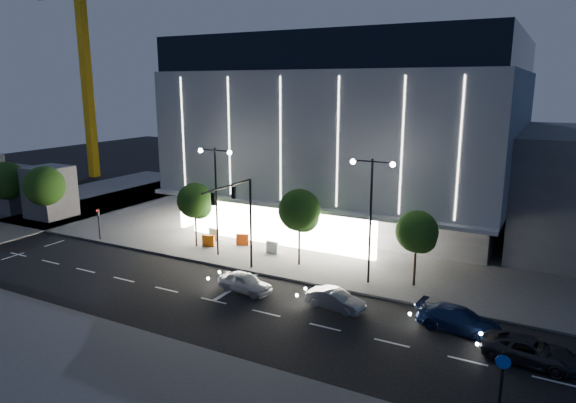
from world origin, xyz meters
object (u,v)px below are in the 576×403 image
(street_lamp_west, at_px, (216,186))
(tree_right, at_px, (417,234))
(barrier_a, at_px, (208,241))
(barrier_c, at_px, (243,239))
(car_fourth, at_px, (530,351))
(car_third, at_px, (459,320))
(barrier_b, at_px, (214,234))
(car_second, at_px, (335,300))
(tree_left, at_px, (195,203))
(tree_mid, at_px, (300,213))
(car_lead, at_px, (245,282))
(cycle_sign_pole, at_px, (500,392))
(traffic_mast, at_px, (240,209))
(ped_signal_far, at_px, (99,221))
(street_lamp_east, at_px, (371,203))
(barrier_d, at_px, (272,247))
(tower_crane, at_px, (88,38))

(street_lamp_west, relative_size, tree_right, 1.63)
(barrier_a, height_order, barrier_c, same)
(car_fourth, bearing_deg, car_third, 69.42)
(barrier_b, bearing_deg, car_second, -16.70)
(tree_left, distance_m, car_fourth, 27.92)
(barrier_c, bearing_deg, tree_mid, -36.23)
(car_lead, bearing_deg, cycle_sign_pole, -109.15)
(tree_right, bearing_deg, traffic_mast, -162.98)
(ped_signal_far, relative_size, barrier_a, 2.73)
(street_lamp_east, distance_m, tree_mid, 6.27)
(street_lamp_west, relative_size, cycle_sign_pole, 2.25)
(car_lead, xyz_separation_m, barrier_a, (-8.03, 6.69, -0.02))
(tree_left, xyz_separation_m, car_second, (15.51, -5.93, -3.41))
(street_lamp_west, distance_m, barrier_d, 6.95)
(street_lamp_west, xyz_separation_m, street_lamp_east, (13.00, 0.00, 0.00))
(barrier_d, bearing_deg, tree_left, -164.14)
(tree_right, bearing_deg, car_lead, -147.97)
(tower_crane, relative_size, car_fourth, 6.90)
(car_lead, bearing_deg, car_third, -79.40)
(street_lamp_east, height_order, barrier_d, street_lamp_east)
(street_lamp_east, bearing_deg, car_second, -95.38)
(ped_signal_far, bearing_deg, car_lead, -11.77)
(ped_signal_far, distance_m, barrier_c, 13.27)
(tree_right, height_order, barrier_a, tree_right)
(car_lead, bearing_deg, car_second, -80.22)
(street_lamp_east, height_order, tree_left, street_lamp_east)
(tree_right, height_order, barrier_c, tree_right)
(car_second, height_order, barrier_b, car_second)
(cycle_sign_pole, xyz_separation_m, barrier_d, (-19.23, 15.95, -1.64))
(car_second, xyz_separation_m, barrier_c, (-12.16, 8.04, 0.02))
(car_lead, xyz_separation_m, barrier_b, (-8.87, 8.65, -0.02))
(traffic_mast, relative_size, barrier_b, 6.43)
(car_fourth, bearing_deg, car_lead, 92.41)
(tree_right, xyz_separation_m, car_third, (3.95, -5.33, -3.19))
(barrier_b, bearing_deg, street_lamp_east, -0.46)
(car_second, distance_m, car_third, 7.46)
(tree_left, bearing_deg, car_third, -13.09)
(tree_right, bearing_deg, tower_crane, 158.75)
(street_lamp_east, xyz_separation_m, barrier_b, (-15.87, 3.40, -5.31))
(ped_signal_far, bearing_deg, barrier_d, 14.05)
(ped_signal_far, height_order, car_fourth, ped_signal_far)
(street_lamp_west, height_order, tower_crane, tower_crane)
(tree_right, bearing_deg, tree_left, 180.00)
(car_lead, xyz_separation_m, car_second, (6.54, 0.35, -0.05))
(car_third, bearing_deg, barrier_b, 77.08)
(tree_left, xyz_separation_m, tree_right, (19.00, -0.00, -0.15))
(car_lead, distance_m, barrier_c, 10.10)
(car_lead, bearing_deg, ped_signal_far, 84.99)
(street_lamp_east, xyz_separation_m, tower_crane, (-50.92, 22.00, 14.55))
(barrier_a, bearing_deg, street_lamp_east, -17.73)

